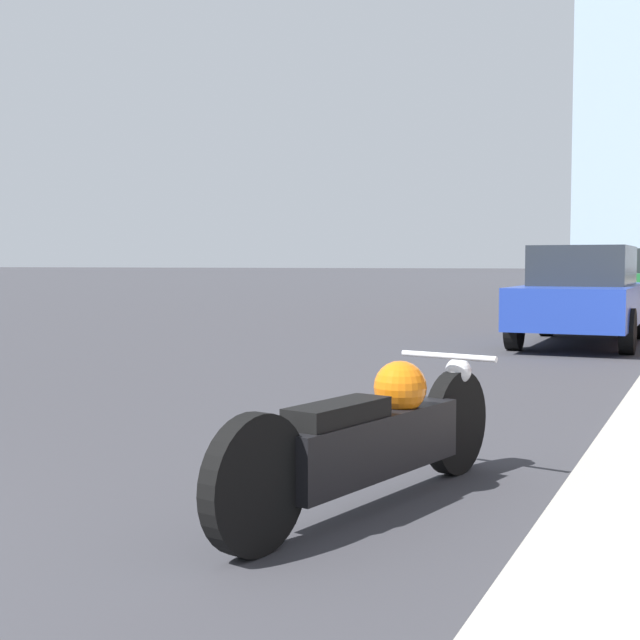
{
  "coord_description": "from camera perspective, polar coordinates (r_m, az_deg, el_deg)",
  "views": [
    {
      "loc": [
        4.63,
        -0.86,
        1.28
      ],
      "look_at": [
        1.74,
        5.59,
        0.82
      ],
      "focal_mm": 50.0,
      "sensor_mm": 36.0,
      "label": 1
    }
  ],
  "objects": [
    {
      "name": "parked_car_blue",
      "position": [
        14.56,
        16.49,
        1.57
      ],
      "size": [
        1.79,
        4.5,
        1.54
      ],
      "rotation": [
        0.0,
        0.0,
        0.01
      ],
      "color": "#1E3899",
      "rests_on": "ground_plane"
    },
    {
      "name": "motorcycle",
      "position": [
        4.7,
        3.53,
        -7.42
      ],
      "size": [
        0.79,
        2.46,
        0.75
      ],
      "rotation": [
        0.0,
        0.0,
        -0.21
      ],
      "color": "black",
      "rests_on": "ground_plane"
    }
  ]
}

